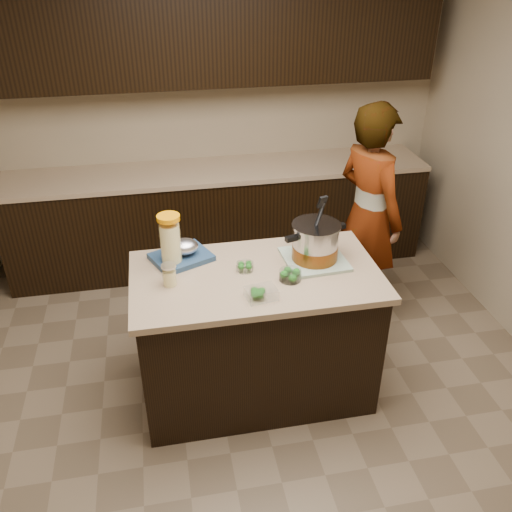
{
  "coord_description": "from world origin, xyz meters",
  "views": [
    {
      "loc": [
        -0.51,
        -2.62,
        2.6
      ],
      "look_at": [
        0.0,
        0.0,
        1.02
      ],
      "focal_mm": 38.0,
      "sensor_mm": 36.0,
      "label": 1
    }
  ],
  "objects_px": {
    "island": "(256,334)",
    "person": "(368,215)",
    "lemonade_pitcher": "(171,243)",
    "stock_pot": "(315,244)"
  },
  "relations": [
    {
      "from": "person",
      "to": "stock_pot",
      "type": "bearing_deg",
      "value": 115.48
    },
    {
      "from": "lemonade_pitcher",
      "to": "person",
      "type": "distance_m",
      "value": 1.56
    },
    {
      "from": "stock_pot",
      "to": "lemonade_pitcher",
      "type": "bearing_deg",
      "value": 156.52
    },
    {
      "from": "lemonade_pitcher",
      "to": "island",
      "type": "bearing_deg",
      "value": -21.86
    },
    {
      "from": "island",
      "to": "person",
      "type": "height_order",
      "value": "person"
    },
    {
      "from": "island",
      "to": "person",
      "type": "bearing_deg",
      "value": 36.42
    },
    {
      "from": "island",
      "to": "stock_pot",
      "type": "xyz_separation_m",
      "value": [
        0.38,
        0.08,
        0.56
      ]
    },
    {
      "from": "stock_pot",
      "to": "lemonade_pitcher",
      "type": "height_order",
      "value": "stock_pot"
    },
    {
      "from": "lemonade_pitcher",
      "to": "stock_pot",
      "type": "bearing_deg",
      "value": -7.55
    },
    {
      "from": "lemonade_pitcher",
      "to": "person",
      "type": "relative_size",
      "value": 0.19
    }
  ]
}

